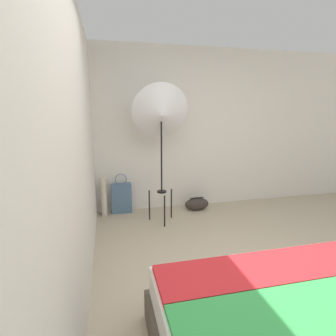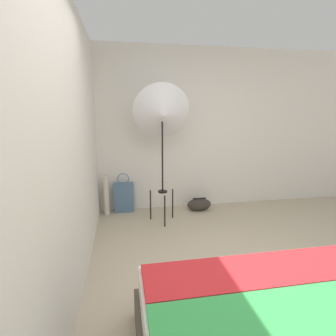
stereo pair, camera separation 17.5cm
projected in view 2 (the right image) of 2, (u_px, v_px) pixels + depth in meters
The scene contains 7 objects.
ground_plane at pixel (248, 313), 2.12m from camera, with size 14.00×14.00×0.00m, color tan.
wall_back at pixel (181, 130), 4.28m from camera, with size 8.00×0.05×2.60m.
wall_side_left at pixel (79, 143), 2.58m from camera, with size 0.05×8.00×2.60m.
photo_umbrella at pixel (162, 114), 3.58m from camera, with size 0.80×0.44×1.98m.
tote_bag at pixel (124, 197), 4.23m from camera, with size 0.32×0.12×0.64m.
duffel_bag at pixel (199, 204), 4.31m from camera, with size 0.40×0.20×0.21m.
paper_roll at pixel (106, 196), 4.09m from camera, with size 0.09×0.09×0.62m.
Camera 2 is at (-0.96, -1.68, 1.60)m, focal length 28.00 mm.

